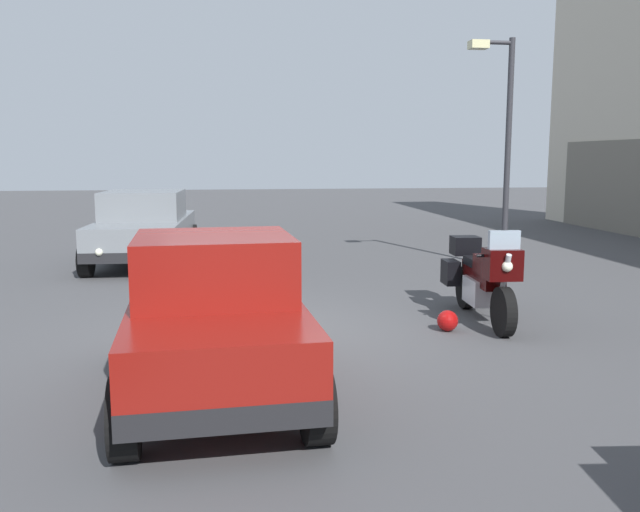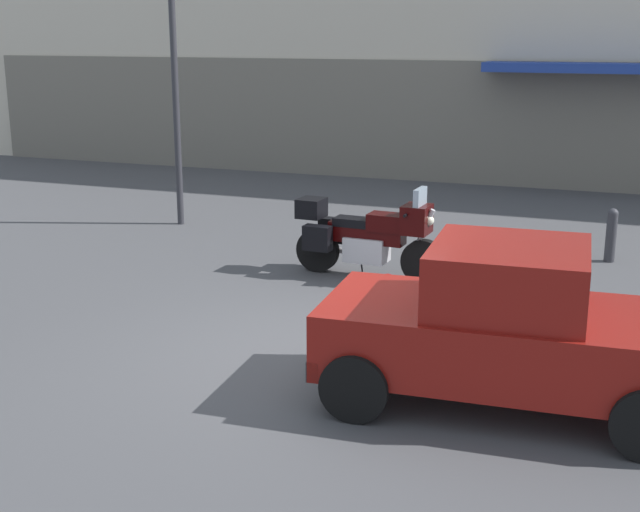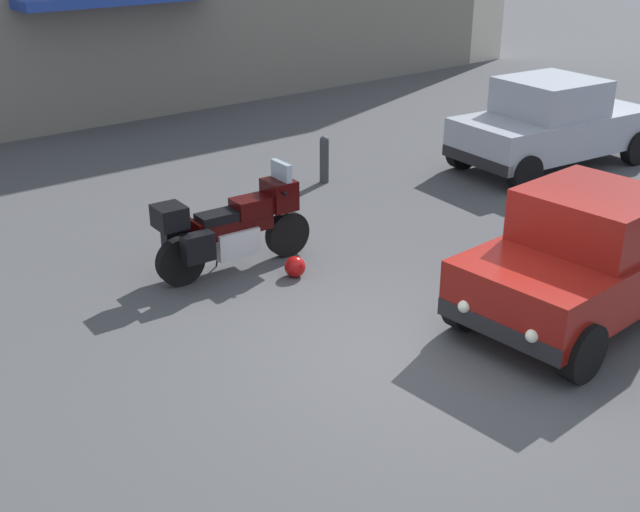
% 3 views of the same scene
% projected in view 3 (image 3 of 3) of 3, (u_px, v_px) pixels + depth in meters
% --- Properties ---
extents(ground_plane, '(80.00, 80.00, 0.00)m').
position_uv_depth(ground_plane, '(421.00, 353.00, 8.74)').
color(ground_plane, '#424244').
extents(motorcycle, '(2.26, 0.78, 1.36)m').
position_uv_depth(motorcycle, '(232.00, 227.00, 10.49)').
color(motorcycle, black).
rests_on(motorcycle, ground).
extents(helmet, '(0.28, 0.28, 0.28)m').
position_uv_depth(helmet, '(295.00, 267.00, 10.50)').
color(helmet, '#990C0C').
rests_on(helmet, ground).
extents(car_hatchback_near, '(3.99, 2.13, 1.64)m').
position_uv_depth(car_hatchback_near, '(552.00, 124.00, 14.66)').
color(car_hatchback_near, '#9EA3AD').
rests_on(car_hatchback_near, ground).
extents(car_compact_side, '(3.54, 1.87, 1.56)m').
position_uv_depth(car_compact_side, '(589.00, 256.00, 9.23)').
color(car_compact_side, maroon).
rests_on(car_compact_side, ground).
extents(bollard_curbside, '(0.16, 0.16, 0.84)m').
position_uv_depth(bollard_curbside, '(324.00, 158.00, 13.95)').
color(bollard_curbside, '#333338').
rests_on(bollard_curbside, ground).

